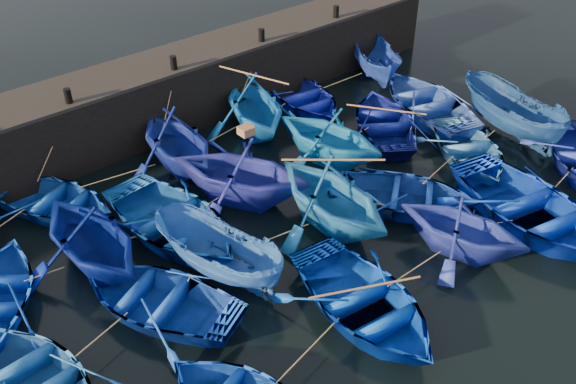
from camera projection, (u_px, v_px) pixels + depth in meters
ground at (358, 261)px, 18.65m from camera, size 120.00×120.00×0.00m
quay_wall at (165, 94)px, 24.45m from camera, size 26.00×2.50×2.50m
quay_top at (162, 63)px, 23.68m from camera, size 26.00×2.50×0.12m
bollard_1 at (68, 96)px, 20.86m from camera, size 0.24×0.24×0.50m
bollard_2 at (174, 63)px, 22.94m from camera, size 0.24×0.24×0.50m
bollard_3 at (262, 35)px, 25.02m from camera, size 0.24×0.24×0.50m
bollard_4 at (336, 12)px, 27.10m from camera, size 0.24×0.24×0.50m
boat_1 at (53, 201)px, 20.28m from camera, size 4.79×5.26×0.89m
boat_2 at (176, 140)px, 21.90m from camera, size 4.14×4.69×2.31m
boat_3 at (254, 105)px, 23.93m from camera, size 5.18×5.55×2.36m
boat_4 at (304, 98)px, 25.93m from camera, size 3.86×4.92×0.93m
boat_5 at (377, 62)px, 27.88m from camera, size 3.56×4.46×1.64m
boat_7 at (90, 236)px, 17.72m from camera, size 4.08×4.67×2.36m
boat_8 at (172, 222)px, 19.24m from camera, size 4.39×5.74×1.11m
boat_9 at (240, 170)px, 20.31m from camera, size 5.80×6.01×2.43m
boat_10 at (329, 135)px, 22.28m from camera, size 4.51×4.96×2.24m
boat_11 at (385, 121)px, 24.32m from camera, size 5.38×5.71×0.96m
boat_12 at (427, 101)px, 25.48m from camera, size 5.09×6.13×1.10m
boat_13 at (34, 383)px, 14.59m from camera, size 3.64×4.84×0.95m
boat_14 at (159, 298)px, 16.75m from camera, size 5.07×5.66×0.97m
boat_15 at (217, 255)px, 17.61m from camera, size 2.74×4.54×1.65m
boat_16 at (331, 195)px, 19.24m from camera, size 4.10×4.73×2.44m
boat_17 at (404, 195)px, 20.43m from camera, size 5.58×5.85×0.99m
boat_18 at (469, 150)px, 22.74m from camera, size 4.79×5.30×0.90m
boat_19 at (511, 114)px, 23.89m from camera, size 2.28×4.87×1.82m
boat_22 at (364, 303)px, 16.58m from camera, size 4.15×5.40×1.04m
boat_23 at (463, 226)px, 18.35m from camera, size 4.32×4.66×2.02m
boat_24 at (529, 208)px, 19.74m from camera, size 5.18×6.46×1.19m
wooden_crate at (246, 130)px, 19.67m from camera, size 0.43×0.40×0.27m
mooring_ropes at (255, 164)px, 21.21m from camera, size 18.46×11.68×2.10m
loose_oars at (332, 146)px, 20.50m from camera, size 9.68×11.48×1.53m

